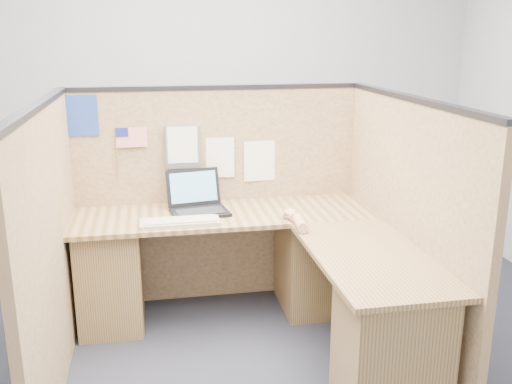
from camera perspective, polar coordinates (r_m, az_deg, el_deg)
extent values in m
plane|color=black|center=(3.45, -1.50, -17.18)|extent=(5.00, 5.00, 0.00)
plane|color=#A9ACAF|center=(5.15, -5.65, 10.33)|extent=(5.00, 0.00, 5.00)
plane|color=#A9ACAF|center=(0.89, 22.55, -17.18)|extent=(5.00, 0.00, 5.00)
cube|color=brown|center=(4.05, -3.82, -0.45)|extent=(2.05, 0.05, 1.50)
cube|color=#232328|center=(3.91, -4.03, 10.40)|extent=(2.05, 0.06, 0.03)
cube|color=brown|center=(3.21, -19.88, -5.68)|extent=(0.05, 1.80, 1.50)
cube|color=#232328|center=(3.04, -21.21, 7.92)|extent=(0.06, 1.80, 0.03)
cube|color=brown|center=(3.48, 14.64, -3.62)|extent=(0.05, 1.80, 1.50)
cube|color=#232328|center=(3.32, 15.55, 8.97)|extent=(0.06, 1.80, 0.03)
cube|color=brown|center=(3.75, -3.22, -2.31)|extent=(1.95, 0.60, 0.03)
cube|color=brown|center=(3.11, 11.45, -6.44)|extent=(0.60, 1.15, 0.03)
cube|color=brown|center=(3.86, -14.35, -8.03)|extent=(0.40, 0.50, 0.70)
cube|color=brown|center=(3.99, 5.50, -6.81)|extent=(0.40, 0.50, 0.70)
cube|color=brown|center=(3.01, 13.39, -15.13)|extent=(0.50, 0.40, 0.70)
cube|color=black|center=(3.73, -5.62, -2.03)|extent=(0.40, 0.32, 0.02)
cube|color=black|center=(3.86, -5.89, 0.54)|extent=(0.37, 0.13, 0.24)
cube|color=teal|center=(3.85, -5.88, 0.49)|extent=(0.32, 0.11, 0.20)
cube|color=tan|center=(3.54, -7.60, -3.04)|extent=(0.49, 0.17, 0.02)
cube|color=silver|center=(3.54, -7.61, -2.78)|extent=(0.44, 0.13, 0.01)
ellipsoid|color=silver|center=(3.62, 3.47, -2.38)|extent=(0.11, 0.08, 0.04)
ellipsoid|color=tan|center=(3.61, 3.49, -2.04)|extent=(0.08, 0.10, 0.04)
cylinder|color=tan|center=(3.57, 3.73, -2.47)|extent=(0.06, 0.04, 0.06)
cylinder|color=tan|center=(3.46, 4.40, -3.11)|extent=(0.09, 0.24, 0.07)
cube|color=#213B97|center=(3.89, -17.01, 7.30)|extent=(0.20, 0.01, 0.27)
cylinder|color=olive|center=(3.91, -13.73, 3.67)|extent=(0.01, 0.01, 0.36)
cube|color=red|center=(3.88, -12.33, 5.36)|extent=(0.20, 0.00, 0.13)
cube|color=navy|center=(3.87, -13.27, 5.82)|extent=(0.08, 0.00, 0.06)
cube|color=slate|center=(3.88, -7.37, 4.49)|extent=(0.23, 0.05, 0.29)
cube|color=white|center=(3.86, -7.36, 4.68)|extent=(0.20, 0.01, 0.24)
cube|color=white|center=(3.95, -3.79, 3.43)|extent=(0.22, 0.02, 0.28)
cube|color=white|center=(4.00, 0.34, 3.11)|extent=(0.22, 0.02, 0.28)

